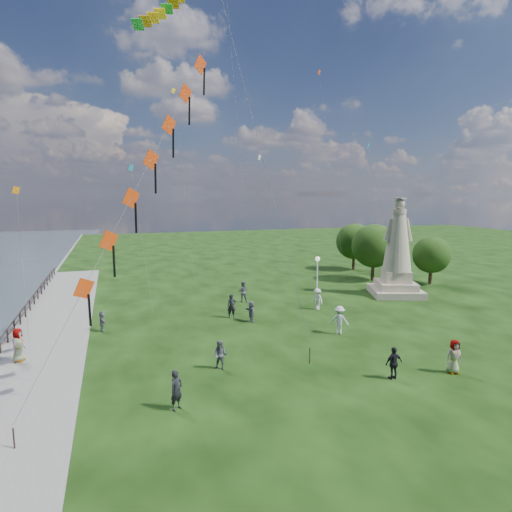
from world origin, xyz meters
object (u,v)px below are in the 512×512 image
object	(u,v)px
lamppost	(317,271)
person_4	(454,357)
person_1	(220,355)
person_10	(18,347)
statue	(397,259)
person_5	(102,321)
person_2	(340,320)
person_3	(394,363)
person_8	(317,299)
person_6	(232,306)
person_7	(243,292)
person_11	(251,311)
person_0	(176,390)

from	to	relation	value
lamppost	person_4	bearing A→B (deg)	-86.78
person_1	person_10	bearing A→B (deg)	-168.12
statue	person_5	world-z (taller)	statue
person_2	person_3	world-z (taller)	person_2
person_4	person_8	bearing A→B (deg)	102.58
person_2	person_6	world-z (taller)	person_2
person_8	person_7	bearing A→B (deg)	-149.19
person_1	person_7	bearing A→B (deg)	103.48
person_2	statue	bearing A→B (deg)	-106.22
person_6	statue	bearing A→B (deg)	16.44
person_1	person_8	xyz separation A→B (m)	(10.52, 9.33, 0.07)
person_2	person_8	size ratio (longest dim) A/B	1.09
statue	person_6	size ratio (longest dim) A/B	4.94
statue	person_2	world-z (taller)	statue
lamppost	person_11	world-z (taller)	lamppost
person_5	person_10	xyz separation A→B (m)	(-4.36, -4.50, 0.23)
person_0	lamppost	bearing A→B (deg)	7.89
person_3	person_6	distance (m)	14.18
person_0	person_4	world-z (taller)	person_4
lamppost	person_8	size ratio (longest dim) A/B	2.43
statue	person_6	bearing A→B (deg)	-150.98
person_0	person_8	size ratio (longest dim) A/B	1.02
person_4	person_10	size ratio (longest dim) A/B	0.96
person_1	person_5	bearing A→B (deg)	159.54
person_2	person_8	xyz separation A→B (m)	(1.39, 6.08, -0.08)
person_4	person_7	xyz separation A→B (m)	(-6.19, 18.15, 0.01)
person_0	person_5	distance (m)	13.06
person_4	person_6	world-z (taller)	person_6
person_2	person_10	xyz separation A→B (m)	(-19.68, 1.27, -0.01)
person_4	person_2	bearing A→B (deg)	116.02
person_3	person_10	distance (m)	20.55
person_6	person_8	world-z (taller)	person_6
person_3	person_10	world-z (taller)	person_10
statue	person_10	xyz separation A→B (m)	(-30.43, -7.11, -2.48)
person_7	person_3	bearing A→B (deg)	114.98
person_0	person_4	distance (m)	14.54
person_10	person_5	bearing A→B (deg)	-25.26
person_2	person_4	bearing A→B (deg)	143.91
lamppost	person_7	world-z (taller)	lamppost
person_6	person_5	bearing A→B (deg)	-170.02
person_7	person_10	world-z (taller)	person_10
lamppost	person_5	distance (m)	17.20
person_1	person_4	xyz separation A→B (m)	(11.64, -4.42, 0.10)
person_8	person_11	world-z (taller)	person_8
person_4	person_11	distance (m)	14.27
statue	person_2	bearing A→B (deg)	-121.08
lamppost	person_10	distance (m)	22.17
person_5	person_11	xyz separation A→B (m)	(10.48, -1.20, 0.06)
person_4	person_7	distance (m)	19.18
person_5	person_11	world-z (taller)	person_11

